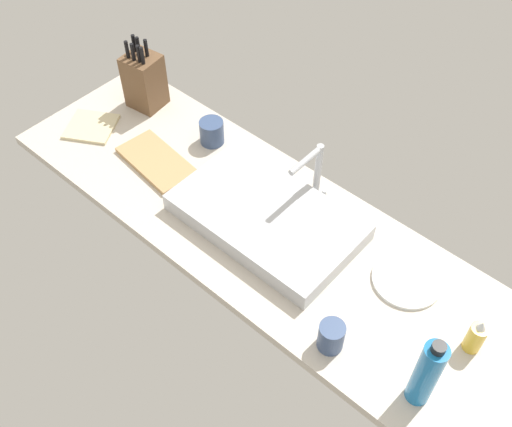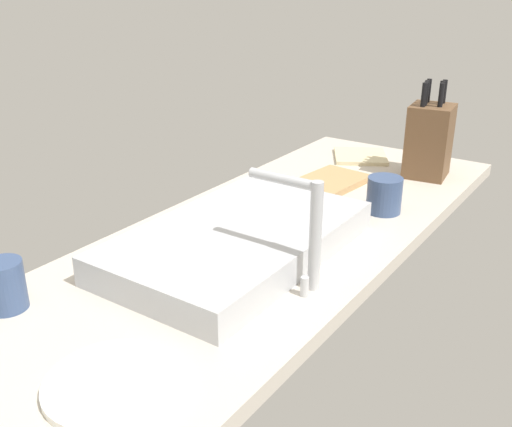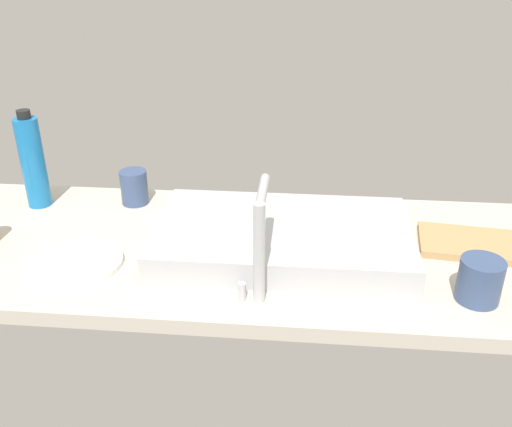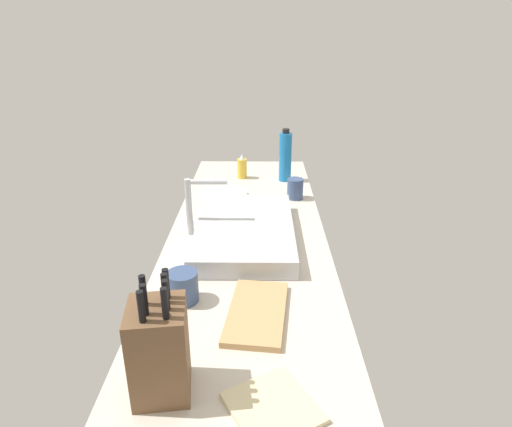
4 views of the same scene
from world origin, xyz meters
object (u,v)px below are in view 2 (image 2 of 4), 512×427
(knife_block, at_px, (429,140))
(cutting_board, at_px, (323,185))
(sink_basin, at_px, (238,241))
(dinner_plate, at_px, (114,384))
(faucet, at_px, (305,222))
(ceramic_cup, at_px, (5,285))
(dish_towel, at_px, (360,156))
(coffee_mug, at_px, (384,195))

(knife_block, height_order, cutting_board, knife_block)
(sink_basin, xyz_separation_m, knife_block, (-0.75, 0.16, 0.08))
(cutting_board, distance_m, dinner_plate, 0.96)
(sink_basin, distance_m, dinner_plate, 0.48)
(faucet, xyz_separation_m, dinner_plate, (0.43, -0.08, -0.13))
(sink_basin, relative_size, dinner_plate, 2.81)
(sink_basin, relative_size, ceramic_cup, 6.30)
(dish_towel, bearing_deg, faucet, 17.97)
(knife_block, height_order, dish_towel, knife_block)
(sink_basin, relative_size, dish_towel, 3.44)
(cutting_board, bearing_deg, faucet, 24.69)
(sink_basin, bearing_deg, faucet, 78.18)
(dish_towel, distance_m, coffee_mug, 0.47)
(knife_block, xyz_separation_m, cutting_board, (0.27, -0.20, -0.10))
(knife_block, relative_size, dinner_plate, 1.33)
(sink_basin, bearing_deg, ceramic_cup, -27.28)
(sink_basin, bearing_deg, knife_block, 168.34)
(cutting_board, bearing_deg, ceramic_cup, -10.62)
(cutting_board, height_order, dinner_plate, cutting_board)
(knife_block, relative_size, dish_towel, 1.63)
(dish_towel, distance_m, ceramic_cup, 1.23)
(dinner_plate, distance_m, ceramic_cup, 0.33)
(faucet, xyz_separation_m, dish_towel, (-0.85, -0.27, -0.13))
(knife_block, bearing_deg, ceramic_cup, -25.08)
(knife_block, xyz_separation_m, dish_towel, (-0.05, -0.24, -0.11))
(knife_block, bearing_deg, sink_basin, -19.13)
(ceramic_cup, bearing_deg, sink_basin, 152.72)
(dinner_plate, distance_m, coffee_mug, 0.88)
(sink_basin, relative_size, knife_block, 2.11)
(knife_block, height_order, ceramic_cup, knife_block)
(dinner_plate, xyz_separation_m, coffee_mug, (-0.88, 0.05, 0.04))
(cutting_board, bearing_deg, dish_towel, -173.72)
(dish_towel, relative_size, ceramic_cup, 1.83)
(dinner_plate, distance_m, dish_towel, 1.29)
(cutting_board, xyz_separation_m, coffee_mug, (0.07, 0.21, 0.04))
(sink_basin, height_order, cutting_board, sink_basin)
(ceramic_cup, bearing_deg, cutting_board, 169.38)
(faucet, height_order, coffee_mug, faucet)
(sink_basin, height_order, dinner_plate, sink_basin)
(dinner_plate, height_order, coffee_mug, coffee_mug)
(sink_basin, relative_size, faucet, 2.69)
(knife_block, distance_m, dish_towel, 0.27)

